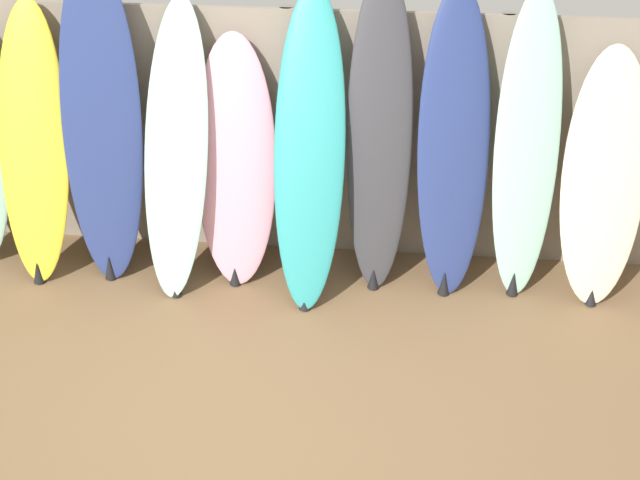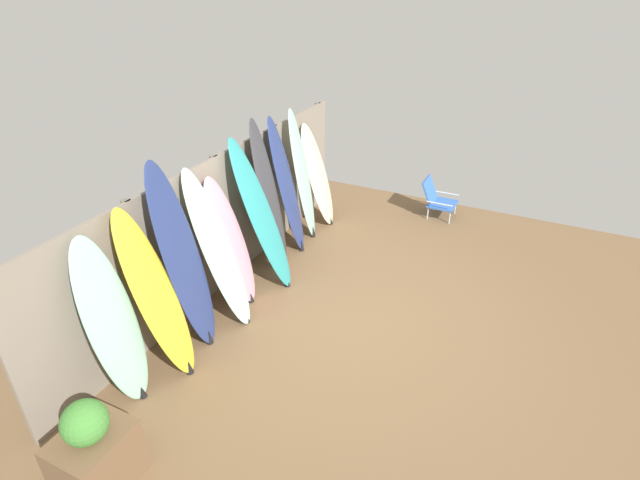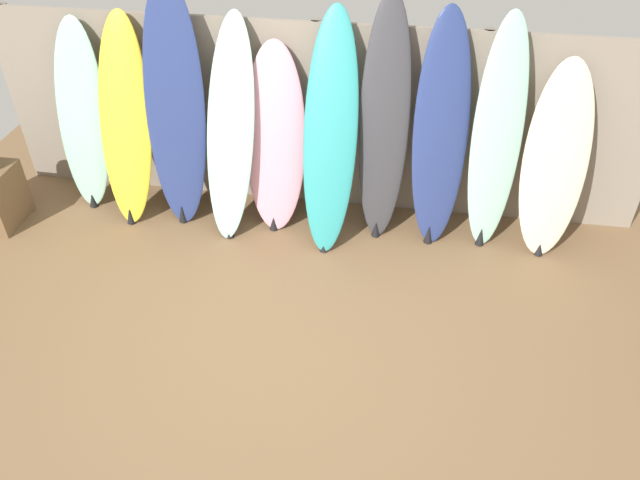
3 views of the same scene
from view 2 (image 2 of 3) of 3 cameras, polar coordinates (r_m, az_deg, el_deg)
name	(u,v)px [view 2 (image 2 of 3)]	position (r m, az deg, el deg)	size (l,w,h in m)	color
ground	(362,318)	(6.29, 4.85, -8.92)	(7.68, 7.68, 0.00)	brown
fence_back	(223,221)	(6.65, -11.08, 2.09)	(6.08, 0.11, 1.80)	gray
surfboard_seafoam_0	(112,323)	(5.17, -22.69, -8.78)	(0.55, 0.50, 1.79)	#9ED6BC
surfboard_yellow_1	(156,296)	(5.33, -18.24, -6.11)	(0.51, 0.70, 1.87)	yellow
surfboard_navy_2	(183,260)	(5.55, -15.37, -2.23)	(0.58, 0.56, 2.18)	navy
surfboard_seafoam_3	(218,251)	(5.91, -11.57, -1.22)	(0.48, 0.79, 1.90)	#9ED6BC
surfboard_pink_4	(231,243)	(6.27, -10.12, -0.29)	(0.61, 0.60, 1.68)	pink
surfboard_teal_5	(261,216)	(6.50, -6.73, 2.76)	(0.48, 0.85, 2.00)	teal
surfboard_charcoal_6	(269,197)	(6.89, -5.82, 4.93)	(0.46, 0.50, 2.13)	#38383D
surfboard_navy_7	(287,187)	(7.28, -3.81, 6.03)	(0.54, 0.59, 2.04)	navy
surfboard_seafoam_8	(302,177)	(7.66, -2.02, 7.23)	(0.46, 0.46, 2.04)	#9ED6BC
surfboard_cream_9	(318,176)	(8.15, -0.25, 7.34)	(0.55, 0.57, 1.67)	beige
beach_chair	(437,198)	(8.80, 13.20, 4.69)	(0.50, 0.56, 0.64)	silver
planter_box	(94,452)	(4.79, -24.38, -21.16)	(0.61, 0.50, 0.91)	brown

